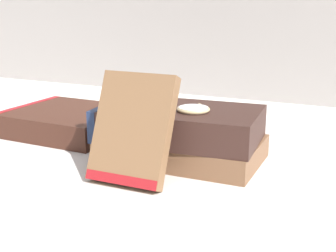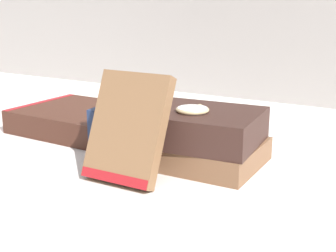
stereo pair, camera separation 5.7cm
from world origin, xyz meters
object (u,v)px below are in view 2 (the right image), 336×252
at_px(pocket_watch, 193,110).
at_px(reading_glasses, 185,130).
at_px(book_flat_top, 176,123).
at_px(book_side_left, 76,118).
at_px(book_flat_bottom, 180,148).
at_px(book_leaning_front, 127,132).

xyz_separation_m(pocket_watch, reading_glasses, (-0.09, 0.15, -0.08)).
relative_size(pocket_watch, reading_glasses, 0.46).
distance_m(book_flat_top, book_side_left, 0.24).
distance_m(pocket_watch, reading_glasses, 0.19).
bearing_deg(reading_glasses, book_flat_bottom, -69.19).
bearing_deg(book_leaning_front, book_flat_top, 80.06).
bearing_deg(pocket_watch, book_leaning_front, -118.29).
bearing_deg(reading_glasses, book_side_left, -158.57).
relative_size(book_flat_top, pocket_watch, 4.74).
bearing_deg(pocket_watch, reading_glasses, 120.98).
bearing_deg(reading_glasses, book_leaning_front, -84.37).
distance_m(book_flat_bottom, book_flat_top, 0.04).
distance_m(book_flat_top, reading_glasses, 0.16).
bearing_deg(book_flat_top, book_flat_bottom, 52.70).
height_order(book_flat_top, book_side_left, book_flat_top).
relative_size(book_side_left, reading_glasses, 1.87).
relative_size(book_flat_top, book_leaning_front, 1.69).
height_order(book_flat_bottom, book_leaning_front, book_leaning_front).
xyz_separation_m(book_side_left, reading_glasses, (0.17, 0.08, -0.02)).
xyz_separation_m(book_flat_top, pocket_watch, (0.03, -0.01, 0.03)).
height_order(book_leaning_front, reading_glasses, book_leaning_front).
bearing_deg(pocket_watch, book_flat_bottom, 150.83).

